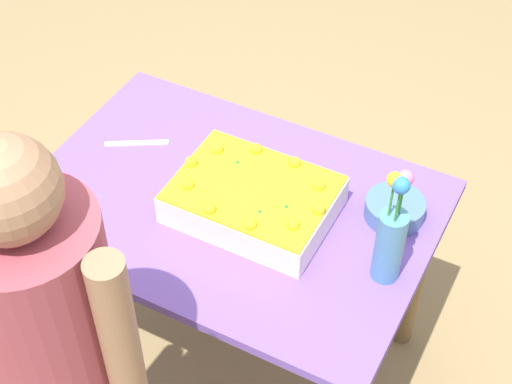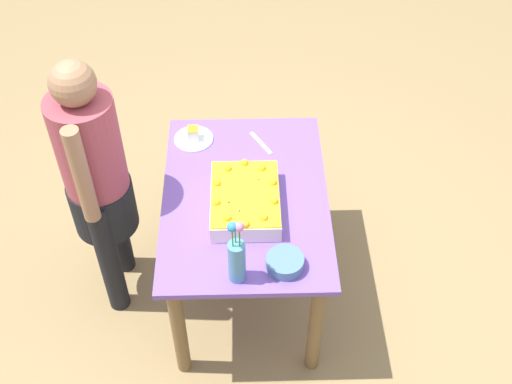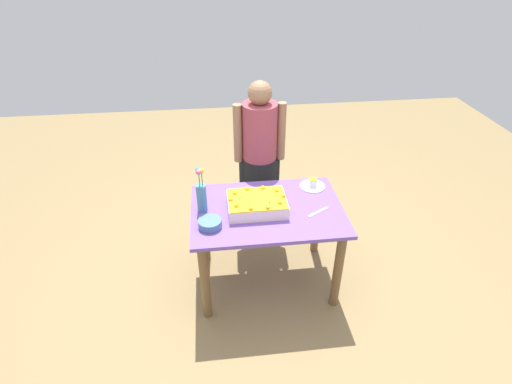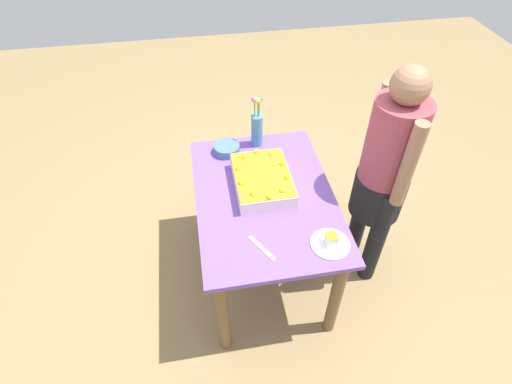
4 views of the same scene
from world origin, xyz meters
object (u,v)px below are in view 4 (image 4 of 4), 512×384
object	(u,v)px
sheet_cake	(262,180)
person_standing	(385,169)
cake_knife	(262,248)
flower_vase	(257,126)
serving_plate_with_slice	(331,242)
fruit_bowl	(227,149)

from	to	relation	value
sheet_cake	person_standing	world-z (taller)	person_standing
cake_knife	person_standing	size ratio (longest dim) A/B	0.13
flower_vase	person_standing	world-z (taller)	person_standing
serving_plate_with_slice	person_standing	size ratio (longest dim) A/B	0.14
fruit_bowl	person_standing	bearing A→B (deg)	62.00
cake_knife	fruit_bowl	bearing A→B (deg)	155.27
sheet_cake	serving_plate_with_slice	distance (m)	0.56
sheet_cake	serving_plate_with_slice	world-z (taller)	sheet_cake
person_standing	sheet_cake	bearing A→B (deg)	-8.66
sheet_cake	flower_vase	size ratio (longest dim) A/B	1.21
sheet_cake	cake_knife	bearing A→B (deg)	-10.90
serving_plate_with_slice	person_standing	bearing A→B (deg)	131.38
sheet_cake	fruit_bowl	size ratio (longest dim) A/B	2.62
flower_vase	fruit_bowl	size ratio (longest dim) A/B	2.17
sheet_cake	person_standing	distance (m)	0.71
sheet_cake	cake_knife	xyz separation A→B (m)	(0.45, -0.09, -0.05)
serving_plate_with_slice	cake_knife	bearing A→B (deg)	-96.23
cake_knife	flower_vase	world-z (taller)	flower_vase
flower_vase	serving_plate_with_slice	bearing A→B (deg)	14.13
sheet_cake	person_standing	size ratio (longest dim) A/B	0.29
cake_knife	flower_vase	bearing A→B (deg)	141.18
serving_plate_with_slice	cake_knife	xyz separation A→B (m)	(-0.04, -0.35, -0.02)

